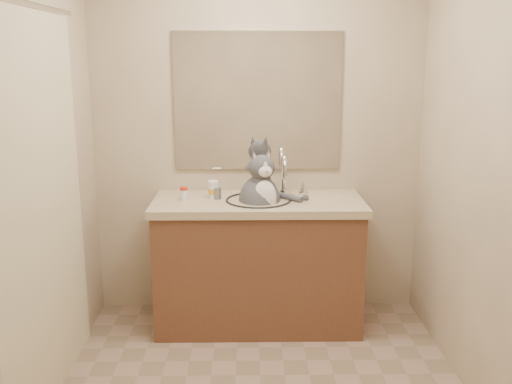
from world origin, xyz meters
The scene contains 8 objects.
room centered at (0.00, 0.00, 1.20)m, with size 2.22×2.52×2.42m.
vanity centered at (0.00, 0.96, 0.44)m, with size 1.34×0.59×1.12m.
mirror centered at (0.00, 1.24, 1.45)m, with size 1.10×0.02×0.90m, color white.
shower_curtain centered at (-1.05, 0.10, 1.03)m, with size 0.02×1.30×1.93m.
cat centered at (0.01, 0.94, 0.86)m, with size 0.45×0.36×0.53m.
pill_bottle_redcap centered at (-0.47, 0.96, 0.89)m, with size 0.05×0.05×0.08m.
pill_bottle_orange centered at (-0.29, 1.01, 0.90)m, with size 0.08×0.08×0.11m.
grey_canister centered at (-0.26, 0.99, 0.89)m, with size 0.05×0.05×0.07m.
Camera 1 is at (-0.07, -2.55, 1.73)m, focal length 40.00 mm.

